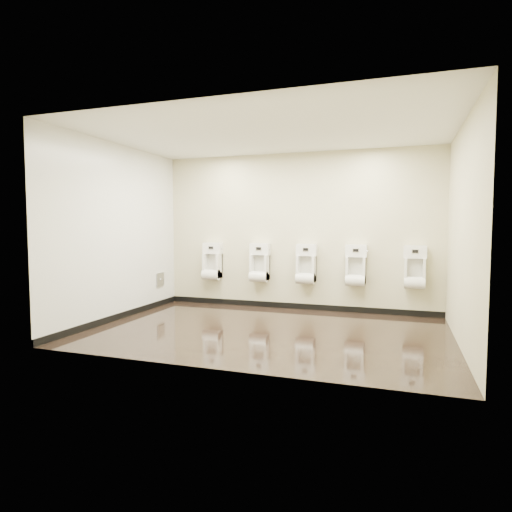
{
  "coord_description": "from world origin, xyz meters",
  "views": [
    {
      "loc": [
        1.78,
        -5.76,
        1.5
      ],
      "look_at": [
        -0.36,
        0.55,
        1.03
      ],
      "focal_mm": 30.0,
      "sensor_mm": 36.0,
      "label": 1
    }
  ],
  "objects": [
    {
      "name": "back_wall",
      "position": [
        0.0,
        1.75,
        1.4
      ],
      "size": [
        5.0,
        0.02,
        2.8
      ],
      "primitive_type": "cube",
      "color": "beige",
      "rests_on": "ground"
    },
    {
      "name": "urinal_1",
      "position": [
        -0.66,
        1.63,
        0.78
      ],
      "size": [
        0.37,
        0.28,
        0.69
      ],
      "color": "white",
      "rests_on": "back_wall"
    },
    {
      "name": "ceiling",
      "position": [
        0.0,
        0.0,
        2.8
      ],
      "size": [
        5.0,
        3.5,
        0.0
      ],
      "primitive_type": "cube",
      "color": "silver"
    },
    {
      "name": "front_wall",
      "position": [
        0.0,
        -1.75,
        1.4
      ],
      "size": [
        5.0,
        0.02,
        2.8
      ],
      "primitive_type": "cube",
      "color": "beige",
      "rests_on": "ground"
    },
    {
      "name": "access_panel",
      "position": [
        -2.48,
        1.2,
        0.5
      ],
      "size": [
        0.04,
        0.25,
        0.25
      ],
      "color": "#9E9EA3",
      "rests_on": "left_wall"
    },
    {
      "name": "tile_overlay_left",
      "position": [
        -2.5,
        0.0,
        1.4
      ],
      "size": [
        0.01,
        3.5,
        2.8
      ],
      "primitive_type": "cube",
      "color": "white",
      "rests_on": "ground"
    },
    {
      "name": "skirting_back",
      "position": [
        0.0,
        1.74,
        0.05
      ],
      "size": [
        5.0,
        0.02,
        0.1
      ],
      "primitive_type": "cube",
      "color": "black",
      "rests_on": "ground"
    },
    {
      "name": "skirting_left",
      "position": [
        -2.49,
        0.0,
        0.05
      ],
      "size": [
        0.02,
        3.5,
        0.1
      ],
      "primitive_type": "cube",
      "color": "black",
      "rests_on": "ground"
    },
    {
      "name": "urinal_4",
      "position": [
        2.01,
        1.63,
        0.78
      ],
      "size": [
        0.37,
        0.28,
        0.69
      ],
      "color": "white",
      "rests_on": "back_wall"
    },
    {
      "name": "urinal_2",
      "position": [
        0.21,
        1.63,
        0.78
      ],
      "size": [
        0.37,
        0.28,
        0.69
      ],
      "color": "white",
      "rests_on": "back_wall"
    },
    {
      "name": "urinal_3",
      "position": [
        1.07,
        1.63,
        0.78
      ],
      "size": [
        0.37,
        0.28,
        0.69
      ],
      "color": "white",
      "rests_on": "back_wall"
    },
    {
      "name": "left_wall",
      "position": [
        -2.5,
        0.0,
        1.4
      ],
      "size": [
        0.02,
        3.5,
        2.8
      ],
      "primitive_type": "cube",
      "color": "beige",
      "rests_on": "ground"
    },
    {
      "name": "urinal_0",
      "position": [
        -1.6,
        1.63,
        0.78
      ],
      "size": [
        0.37,
        0.28,
        0.69
      ],
      "color": "white",
      "rests_on": "back_wall"
    },
    {
      "name": "right_wall",
      "position": [
        2.5,
        0.0,
        1.4
      ],
      "size": [
        0.02,
        3.5,
        2.8
      ],
      "primitive_type": "cube",
      "color": "beige",
      "rests_on": "ground"
    },
    {
      "name": "ground",
      "position": [
        0.0,
        0.0,
        0.0
      ],
      "size": [
        5.0,
        3.5,
        0.0
      ],
      "primitive_type": "cube",
      "color": "black",
      "rests_on": "ground"
    }
  ]
}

